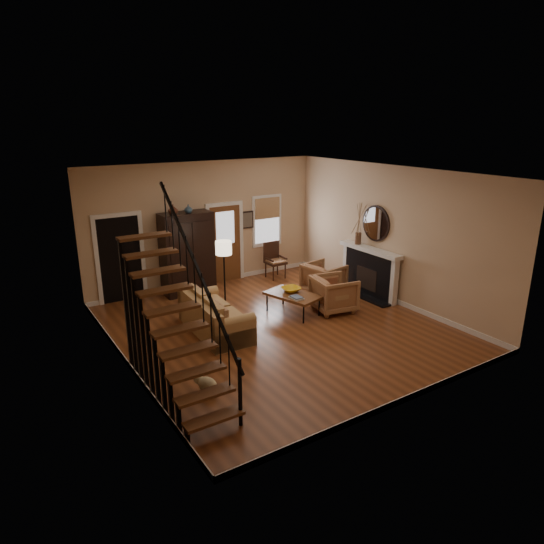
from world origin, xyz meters
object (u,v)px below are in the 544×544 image
armoire (187,253)px  side_chair (275,261)px  coffee_table (293,304)px  floor_lamp (224,275)px  sofa (215,315)px  armchair_left (334,294)px  armchair_right (324,279)px

armoire → side_chair: armoire is taller
coffee_table → floor_lamp: 1.73m
sofa → floor_lamp: floor_lamp is taller
armchair_left → floor_lamp: bearing=64.3°
armoire → side_chair: size_ratio=2.06×
armoire → side_chair: bearing=-4.5°
armoire → armchair_right: bearing=-35.3°
armoire → armchair_right: 3.54m
armchair_right → side_chair: size_ratio=0.89×
armchair_right → side_chair: bearing=0.7°
armchair_left → armchair_right: 1.10m
sofa → armchair_right: size_ratio=2.27×
armoire → armchair_left: bearing=-51.9°
armoire → armchair_left: armoire is taller
side_chair → sofa: bearing=-142.2°
armchair_left → floor_lamp: size_ratio=0.56×
sofa → coffee_table: size_ratio=1.66×
coffee_table → side_chair: size_ratio=1.22×
coffee_table → floor_lamp: size_ratio=0.76×
armoire → floor_lamp: size_ratio=1.27×
armoire → floor_lamp: bearing=-79.6°
armchair_right → floor_lamp: (-2.57, 0.51, 0.41)m
floor_lamp → armchair_left: bearing=-35.8°
armchair_right → floor_lamp: size_ratio=0.55×
sofa → coffee_table: (1.96, -0.06, -0.15)m
sofa → armchair_left: size_ratio=2.25×
side_chair → armchair_right: bearing=-80.8°
floor_lamp → armchair_right: bearing=-11.3°
coffee_table → floor_lamp: bearing=136.2°
armchair_right → sofa: bearing=91.0°
armoire → sofa: bearing=-101.3°
coffee_table → armchair_left: size_ratio=1.36×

